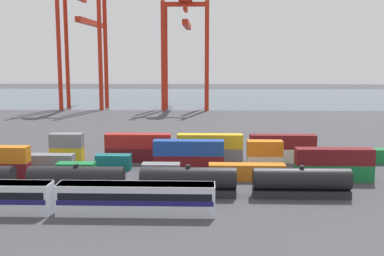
{
  "coord_description": "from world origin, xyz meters",
  "views": [
    {
      "loc": [
        20.79,
        -80.87,
        19.63
      ],
      "look_at": [
        18.03,
        9.8,
        5.83
      ],
      "focal_mm": 44.84,
      "sensor_mm": 36.0,
      "label": 1
    }
  ],
  "objects": [
    {
      "name": "shipping_container_12",
      "position": [
        -8.35,
        -0.07,
        1.3
      ],
      "size": [
        12.1,
        2.44,
        2.6
      ],
      "primitive_type": "cube",
      "color": "slate",
      "rests_on": "ground_plane"
    },
    {
      "name": "shipping_container_28",
      "position": [
        34.86,
        6.44,
        3.9
      ],
      "size": [
        12.1,
        2.44,
        2.6
      ],
      "primitive_type": "cube",
      "color": "maroon",
      "rests_on": "shipping_container_27"
    },
    {
      "name": "shipping_container_26",
      "position": [
        21.46,
        6.44,
        3.9
      ],
      "size": [
        12.1,
        2.44,
        2.6
      ],
      "primitive_type": "cube",
      "color": "gold",
      "rests_on": "shipping_container_25"
    },
    {
      "name": "shipping_container_18",
      "position": [
        43.84,
        -0.07,
        1.3
      ],
      "size": [
        6.04,
        2.44,
        2.6
      ],
      "primitive_type": "cube",
      "color": "gold",
      "rests_on": "ground_plane"
    },
    {
      "name": "shipping_container_6",
      "position": [
        40.9,
        -6.58,
        1.3
      ],
      "size": [
        12.1,
        2.44,
        2.6
      ],
      "primitive_type": "cube",
      "color": "#197538",
      "rests_on": "ground_plane"
    },
    {
      "name": "shipping_container_7",
      "position": [
        40.9,
        -6.58,
        3.9
      ],
      "size": [
        12.1,
        2.44,
        2.6
      ],
      "primitive_type": "cube",
      "color": "maroon",
      "rests_on": "shipping_container_6"
    },
    {
      "name": "shipping_container_4",
      "position": [
        13.57,
        -6.58,
        1.3
      ],
      "size": [
        6.04,
        2.44,
        2.6
      ],
      "primitive_type": "cube",
      "color": "slate",
      "rests_on": "ground_plane"
    },
    {
      "name": "ground_plane",
      "position": [
        0.0,
        40.0,
        0.0
      ],
      "size": [
        420.0,
        420.0,
        0.0
      ],
      "primitive_type": "plane",
      "color": "#424247"
    },
    {
      "name": "shipping_container_22",
      "position": [
        -5.34,
        6.44,
        3.9
      ],
      "size": [
        6.04,
        2.44,
        2.6
      ],
      "primitive_type": "cube",
      "color": "slate",
      "rests_on": "shipping_container_21"
    },
    {
      "name": "gantry_crane_central",
      "position": [
        13.13,
        97.8,
        25.82
      ],
      "size": [
        17.03,
        36.98,
        41.67
      ],
      "color": "red",
      "rests_on": "ground_plane"
    },
    {
      "name": "shipping_container_23",
      "position": [
        8.06,
        6.44,
        1.3
      ],
      "size": [
        12.1,
        2.44,
        2.6
      ],
      "primitive_type": "cube",
      "color": "maroon",
      "rests_on": "ground_plane"
    },
    {
      "name": "shipping_container_25",
      "position": [
        21.46,
        6.44,
        1.3
      ],
      "size": [
        12.1,
        2.44,
        2.6
      ],
      "primitive_type": "cube",
      "color": "slate",
      "rests_on": "ground_plane"
    },
    {
      "name": "shipping_container_29",
      "position": [
        48.26,
        6.44,
        1.3
      ],
      "size": [
        12.1,
        2.44,
        2.6
      ],
      "primitive_type": "cube",
      "color": "#197538",
      "rests_on": "ground_plane"
    },
    {
      "name": "shipping_container_17",
      "position": [
        30.79,
        -0.07,
        3.9
      ],
      "size": [
        6.04,
        2.44,
        2.6
      ],
      "primitive_type": "cube",
      "color": "orange",
      "rests_on": "shipping_container_16"
    },
    {
      "name": "shipping_container_15",
      "position": [
        17.75,
        -0.07,
        3.9
      ],
      "size": [
        12.1,
        2.44,
        2.6
      ],
      "primitive_type": "cube",
      "color": "#1C4299",
      "rests_on": "shipping_container_14"
    },
    {
      "name": "shipping_container_24",
      "position": [
        8.06,
        6.44,
        3.9
      ],
      "size": [
        12.1,
        2.44,
        2.6
      ],
      "primitive_type": "cube",
      "color": "#AD211C",
      "rests_on": "shipping_container_23"
    },
    {
      "name": "shipping_container_14",
      "position": [
        17.75,
        -0.07,
        1.3
      ],
      "size": [
        12.1,
        2.44,
        2.6
      ],
      "primitive_type": "cube",
      "color": "maroon",
      "rests_on": "ground_plane"
    },
    {
      "name": "shipping_container_3",
      "position": [
        -0.1,
        -6.58,
        1.3
      ],
      "size": [
        6.04,
        2.44,
        2.6
      ],
      "primitive_type": "cube",
      "color": "#197538",
      "rests_on": "ground_plane"
    },
    {
      "name": "shipping_container_13",
      "position": [
        4.7,
        -0.07,
        1.3
      ],
      "size": [
        6.04,
        2.44,
        2.6
      ],
      "primitive_type": "cube",
      "color": "#146066",
      "rests_on": "ground_plane"
    },
    {
      "name": "shipping_container_16",
      "position": [
        30.79,
        -0.07,
        1.3
      ],
      "size": [
        6.04,
        2.44,
        2.6
      ],
      "primitive_type": "cube",
      "color": "silver",
      "rests_on": "ground_plane"
    },
    {
      "name": "shipping_container_5",
      "position": [
        27.23,
        -6.58,
        1.3
      ],
      "size": [
        12.1,
        2.44,
        2.6
      ],
      "primitive_type": "cube",
      "color": "orange",
      "rests_on": "ground_plane"
    },
    {
      "name": "harbour_water",
      "position": [
        0.0,
        145.05,
        0.0
      ],
      "size": [
        400.0,
        110.0,
        0.01
      ],
      "primitive_type": "cube",
      "color": "#475B6B",
      "rests_on": "ground_plane"
    },
    {
      "name": "gantry_crane_west",
      "position": [
        -24.4,
        98.1,
        27.45
      ],
      "size": [
        16.28,
        39.32,
        45.27
      ],
      "color": "red",
      "rests_on": "ground_plane"
    },
    {
      "name": "shipping_container_27",
      "position": [
        34.86,
        6.44,
        1.3
      ],
      "size": [
        12.1,
        2.44,
        2.6
      ],
      "primitive_type": "cube",
      "color": "silver",
      "rests_on": "ground_plane"
    },
    {
      "name": "shipping_container_21",
      "position": [
        -5.34,
        6.44,
        1.3
      ],
      "size": [
        6.04,
        2.44,
        2.6
      ],
      "primitive_type": "cube",
      "color": "gold",
      "rests_on": "ground_plane"
    },
    {
      "name": "freight_tank_row",
      "position": [
        2.47,
        -15.62,
        2.13
      ],
      "size": [
        76.64,
        3.01,
        4.47
      ],
      "color": "#232326",
      "rests_on": "ground_plane"
    }
  ]
}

